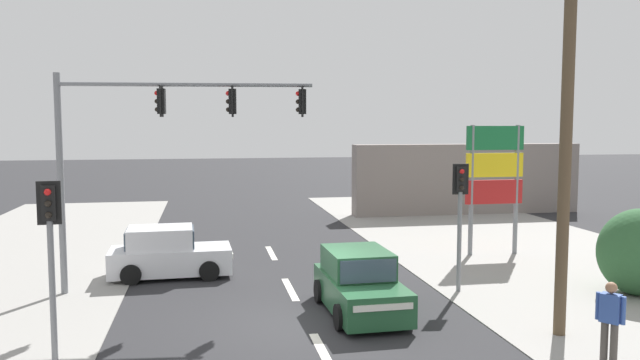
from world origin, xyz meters
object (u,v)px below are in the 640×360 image
(pedestal_signal_left_kerb, at_px, (50,240))
(shopping_plaza_sign, at_px, (494,171))
(traffic_signal_mast, at_px, (149,135))
(hatchback_kerbside_parked, at_px, (360,284))
(hatchback_receding_far, at_px, (168,254))
(pedestrian_at_kerb, at_px, (610,318))
(pedestal_signal_right_kerb, at_px, (460,205))
(utility_pole_foreground_right, at_px, (563,79))

(pedestal_signal_left_kerb, xyz_separation_m, shopping_plaza_sign, (12.97, 7.78, 0.57))
(traffic_signal_mast, xyz_separation_m, hatchback_kerbside_parked, (5.16, -2.84, -3.65))
(hatchback_receding_far, xyz_separation_m, pedestrian_at_kerb, (8.76, -8.71, 0.22))
(traffic_signal_mast, distance_m, pedestal_signal_right_kerb, 8.67)
(hatchback_receding_far, distance_m, pedestrian_at_kerb, 12.36)
(pedestal_signal_left_kerb, height_order, hatchback_kerbside_parked, pedestal_signal_left_kerb)
(shopping_plaza_sign, bearing_deg, pedestal_signal_left_kerb, -149.04)
(pedestal_signal_left_kerb, height_order, hatchback_receding_far, pedestal_signal_left_kerb)
(shopping_plaza_sign, relative_size, pedestrian_at_kerb, 2.82)
(pedestal_signal_left_kerb, xyz_separation_m, hatchback_kerbside_parked, (6.65, 2.05, -1.71))
(hatchback_kerbside_parked, xyz_separation_m, pedestrian_at_kerb, (3.91, -4.15, 0.22))
(traffic_signal_mast, relative_size, pedestal_signal_left_kerb, 1.93)
(pedestal_signal_left_kerb, xyz_separation_m, hatchback_receding_far, (1.80, 6.61, -1.71))
(utility_pole_foreground_right, distance_m, hatchback_receding_far, 12.15)
(pedestal_signal_right_kerb, bearing_deg, pedestal_signal_left_kerb, -161.09)
(traffic_signal_mast, height_order, pedestal_signal_right_kerb, traffic_signal_mast)
(utility_pole_foreground_right, height_order, shopping_plaza_sign, utility_pole_foreground_right)
(shopping_plaza_sign, bearing_deg, utility_pole_foreground_right, -107.16)
(hatchback_kerbside_parked, bearing_deg, pedestal_signal_left_kerb, -162.87)
(shopping_plaza_sign, height_order, hatchback_receding_far, shopping_plaza_sign)
(shopping_plaza_sign, bearing_deg, pedestrian_at_kerb, -103.66)
(pedestal_signal_right_kerb, xyz_separation_m, hatchback_kerbside_parked, (-3.15, -1.31, -1.71))
(utility_pole_foreground_right, height_order, hatchback_receding_far, utility_pole_foreground_right)
(pedestal_signal_left_kerb, bearing_deg, pedestal_signal_right_kerb, 18.91)
(pedestal_signal_left_kerb, bearing_deg, hatchback_receding_far, 74.75)
(hatchback_kerbside_parked, height_order, pedestrian_at_kerb, pedestrian_at_kerb)
(utility_pole_foreground_right, bearing_deg, pedestrian_at_kerb, -85.91)
(pedestal_signal_right_kerb, height_order, pedestal_signal_left_kerb, same)
(pedestal_signal_right_kerb, relative_size, pedestrian_at_kerb, 2.18)
(traffic_signal_mast, bearing_deg, pedestrian_at_kerb, -37.58)
(traffic_signal_mast, xyz_separation_m, pedestal_signal_left_kerb, (-1.49, -4.89, -1.94))
(pedestal_signal_right_kerb, bearing_deg, shopping_plaza_sign, 54.42)
(pedestal_signal_left_kerb, distance_m, pedestrian_at_kerb, 10.87)
(traffic_signal_mast, xyz_separation_m, pedestrian_at_kerb, (9.08, -6.99, -3.43))
(shopping_plaza_sign, distance_m, hatchback_receding_far, 11.45)
(traffic_signal_mast, distance_m, pedestrian_at_kerb, 11.95)
(utility_pole_foreground_right, xyz_separation_m, hatchback_receding_far, (-8.64, 7.01, -4.90))
(pedestal_signal_right_kerb, relative_size, hatchback_kerbside_parked, 0.97)
(traffic_signal_mast, relative_size, pedestal_signal_right_kerb, 1.93)
(pedestal_signal_right_kerb, relative_size, pedestal_signal_left_kerb, 1.00)
(pedestal_signal_left_kerb, distance_m, hatchback_receding_far, 7.06)
(traffic_signal_mast, bearing_deg, pedestal_signal_right_kerb, -10.40)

